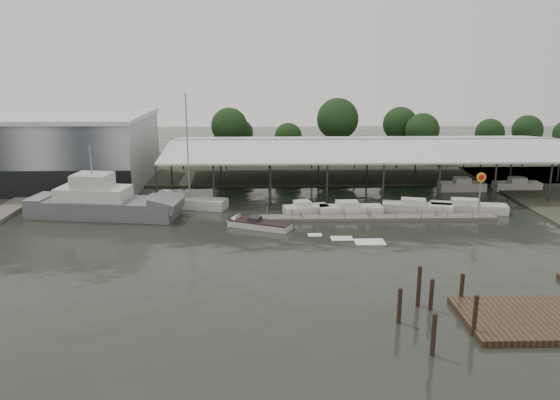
{
  "coord_description": "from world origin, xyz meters",
  "views": [
    {
      "loc": [
        1.85,
        -51.36,
        18.48
      ],
      "look_at": [
        3.53,
        9.76,
        2.5
      ],
      "focal_mm": 35.0,
      "sensor_mm": 36.0,
      "label": 1
    }
  ],
  "objects_px": {
    "grey_trawler": "(104,204)",
    "white_sailboat": "(185,202)",
    "speedboat_underway": "(254,224)",
    "shell_fuel_sign": "(481,186)"
  },
  "relations": [
    {
      "from": "grey_trawler",
      "to": "white_sailboat",
      "type": "xyz_separation_m",
      "value": [
        9.01,
        4.15,
        -0.92
      ]
    },
    {
      "from": "grey_trawler",
      "to": "speedboat_underway",
      "type": "bearing_deg",
      "value": -7.02
    },
    {
      "from": "shell_fuel_sign",
      "to": "white_sailboat",
      "type": "bearing_deg",
      "value": 169.89
    },
    {
      "from": "white_sailboat",
      "to": "speedboat_underway",
      "type": "bearing_deg",
      "value": -28.14
    },
    {
      "from": "white_sailboat",
      "to": "grey_trawler",
      "type": "bearing_deg",
      "value": -138.4
    },
    {
      "from": "shell_fuel_sign",
      "to": "speedboat_underway",
      "type": "height_order",
      "value": "shell_fuel_sign"
    },
    {
      "from": "grey_trawler",
      "to": "white_sailboat",
      "type": "distance_m",
      "value": 9.96
    },
    {
      "from": "shell_fuel_sign",
      "to": "speedboat_underway",
      "type": "distance_m",
      "value": 26.8
    },
    {
      "from": "speedboat_underway",
      "to": "white_sailboat",
      "type": "bearing_deg",
      "value": -20.75
    },
    {
      "from": "grey_trawler",
      "to": "white_sailboat",
      "type": "height_order",
      "value": "white_sailboat"
    }
  ]
}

